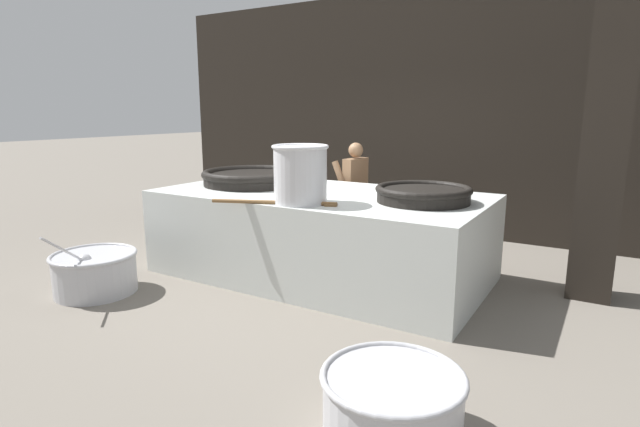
{
  "coord_description": "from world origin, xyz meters",
  "views": [
    {
      "loc": [
        2.92,
        -4.86,
        1.91
      ],
      "look_at": [
        0.0,
        0.0,
        0.74
      ],
      "focal_mm": 28.0,
      "sensor_mm": 36.0,
      "label": 1
    }
  ],
  "objects_px": {
    "giant_wok_far": "(423,193)",
    "cook": "(355,191)",
    "giant_wok_near": "(253,177)",
    "prep_bowl_vegetables": "(95,271)",
    "prep_bowl_meat": "(392,403)",
    "stock_pot": "(300,173)"
  },
  "relations": [
    {
      "from": "giant_wok_far",
      "to": "cook",
      "type": "xyz_separation_m",
      "value": [
        -1.45,
        1.3,
        -0.28
      ]
    },
    {
      "from": "giant_wok_near",
      "to": "prep_bowl_vegetables",
      "type": "xyz_separation_m",
      "value": [
        -0.69,
        -1.86,
        -0.84
      ]
    },
    {
      "from": "giant_wok_near",
      "to": "prep_bowl_meat",
      "type": "relative_size",
      "value": 1.51
    },
    {
      "from": "stock_pot",
      "to": "prep_bowl_vegetables",
      "type": "relative_size",
      "value": 0.53
    },
    {
      "from": "stock_pot",
      "to": "prep_bowl_meat",
      "type": "distance_m",
      "value": 2.68
    },
    {
      "from": "giant_wok_far",
      "to": "prep_bowl_meat",
      "type": "height_order",
      "value": "giant_wok_far"
    },
    {
      "from": "giant_wok_far",
      "to": "prep_bowl_vegetables",
      "type": "height_order",
      "value": "giant_wok_far"
    },
    {
      "from": "giant_wok_near",
      "to": "cook",
      "type": "height_order",
      "value": "cook"
    },
    {
      "from": "giant_wok_far",
      "to": "cook",
      "type": "distance_m",
      "value": 1.97
    },
    {
      "from": "giant_wok_near",
      "to": "prep_bowl_meat",
      "type": "height_order",
      "value": "giant_wok_near"
    },
    {
      "from": "stock_pot",
      "to": "prep_bowl_meat",
      "type": "bearing_deg",
      "value": -44.36
    },
    {
      "from": "cook",
      "to": "prep_bowl_vegetables",
      "type": "bearing_deg",
      "value": 70.55
    },
    {
      "from": "prep_bowl_meat",
      "to": "stock_pot",
      "type": "bearing_deg",
      "value": 135.64
    },
    {
      "from": "prep_bowl_meat",
      "to": "prep_bowl_vegetables",
      "type": "bearing_deg",
      "value": 170.18
    },
    {
      "from": "stock_pot",
      "to": "prep_bowl_vegetables",
      "type": "height_order",
      "value": "stock_pot"
    },
    {
      "from": "prep_bowl_meat",
      "to": "giant_wok_near",
      "type": "bearing_deg",
      "value": 140.09
    },
    {
      "from": "giant_wok_far",
      "to": "stock_pot",
      "type": "distance_m",
      "value": 1.28
    },
    {
      "from": "giant_wok_near",
      "to": "prep_bowl_vegetables",
      "type": "height_order",
      "value": "giant_wok_near"
    },
    {
      "from": "giant_wok_near",
      "to": "giant_wok_far",
      "type": "height_order",
      "value": "giant_wok_near"
    },
    {
      "from": "prep_bowl_vegetables",
      "to": "giant_wok_near",
      "type": "bearing_deg",
      "value": 69.71
    },
    {
      "from": "stock_pot",
      "to": "cook",
      "type": "height_order",
      "value": "stock_pot"
    },
    {
      "from": "stock_pot",
      "to": "prep_bowl_meat",
      "type": "height_order",
      "value": "stock_pot"
    }
  ]
}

